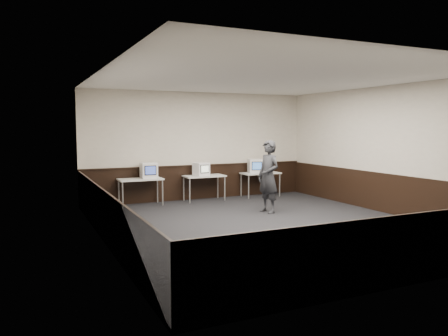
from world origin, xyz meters
The scene contains 18 objects.
floor centered at (0.00, 0.00, 0.00)m, with size 8.00×8.00×0.00m, color black.
ceiling centered at (0.00, 0.00, 3.20)m, with size 8.00×8.00×0.00m, color white.
back_wall centered at (0.00, 4.00, 1.60)m, with size 7.00×7.00×0.00m, color beige.
front_wall centered at (0.00, -4.00, 1.60)m, with size 7.00×7.00×0.00m, color beige.
left_wall centered at (-3.50, 0.00, 1.60)m, with size 8.00×8.00×0.00m, color beige.
right_wall centered at (3.50, 0.00, 1.60)m, with size 8.00×8.00×0.00m, color beige.
wainscot_back centered at (0.00, 3.98, 0.50)m, with size 6.98×0.04×1.00m, color black.
wainscot_front centered at (0.00, -3.98, 0.50)m, with size 6.98×0.04×1.00m, color black.
wainscot_left centered at (-3.48, 0.00, 0.50)m, with size 0.04×7.98×1.00m, color black.
wainscot_right centered at (3.48, 0.00, 0.50)m, with size 0.04×7.98×1.00m, color black.
wainscot_rail centered at (0.00, 3.96, 1.02)m, with size 6.98×0.06×0.04m, color black.
desk_left centered at (-1.90, 3.60, 0.68)m, with size 1.20×0.60×0.75m.
desk_center centered at (0.00, 3.60, 0.68)m, with size 1.20×0.60×0.75m.
desk_right centered at (1.90, 3.60, 0.68)m, with size 1.20×0.60×0.75m.
emac_left centered at (-1.66, 3.60, 0.97)m, with size 0.46×0.49×0.43m.
emac_center centered at (-0.10, 3.58, 0.94)m, with size 0.45×0.46×0.38m.
emac_right centered at (1.70, 3.57, 0.97)m, with size 0.54×0.56×0.43m.
person centered at (0.80, 1.27, 0.92)m, with size 0.67×0.44×1.83m, color #25262B.
Camera 1 is at (-4.85, -8.19, 2.17)m, focal length 35.00 mm.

